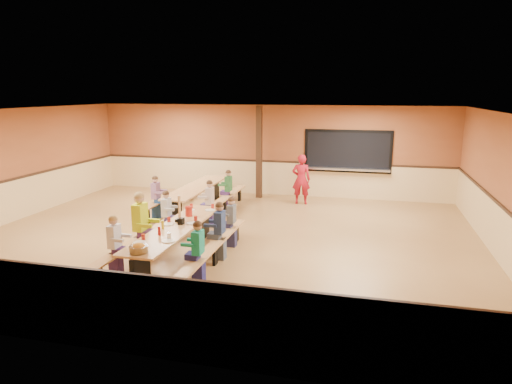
# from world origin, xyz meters

# --- Properties ---
(ground) EXTENTS (12.00, 12.00, 0.00)m
(ground) POSITION_xyz_m (0.00, 0.00, 0.00)
(ground) COLOR brown
(ground) RESTS_ON ground
(room_envelope) EXTENTS (12.04, 10.04, 3.02)m
(room_envelope) POSITION_xyz_m (0.00, 0.00, 0.69)
(room_envelope) COLOR brown
(room_envelope) RESTS_ON ground
(kitchen_pass_through) EXTENTS (2.78, 0.28, 1.38)m
(kitchen_pass_through) POSITION_xyz_m (2.60, 4.96, 1.49)
(kitchen_pass_through) COLOR black
(kitchen_pass_through) RESTS_ON ground
(structural_post) EXTENTS (0.18, 0.18, 3.00)m
(structural_post) POSITION_xyz_m (-0.20, 4.40, 1.50)
(structural_post) COLOR black
(structural_post) RESTS_ON ground
(cafeteria_table_main) EXTENTS (1.91, 3.70, 0.74)m
(cafeteria_table_main) POSITION_xyz_m (-0.47, -1.66, 0.53)
(cafeteria_table_main) COLOR tan
(cafeteria_table_main) RESTS_ON ground
(cafeteria_table_second) EXTENTS (1.91, 3.70, 0.74)m
(cafeteria_table_second) POSITION_xyz_m (-1.53, 2.25, 0.53)
(cafeteria_table_second) COLOR tan
(cafeteria_table_second) RESTS_ON ground
(seated_child_white_left) EXTENTS (0.35, 0.29, 1.17)m
(seated_child_white_left) POSITION_xyz_m (-1.30, -2.63, 0.59)
(seated_child_white_left) COLOR white
(seated_child_white_left) RESTS_ON ground
(seated_adult_yellow) EXTENTS (0.45, 0.37, 1.38)m
(seated_adult_yellow) POSITION_xyz_m (-1.30, -1.61, 0.69)
(seated_adult_yellow) COLOR #D1EA14
(seated_adult_yellow) RESTS_ON ground
(seated_child_grey_left) EXTENTS (0.34, 0.28, 1.15)m
(seated_child_grey_left) POSITION_xyz_m (-1.30, -0.34, 0.58)
(seated_child_grey_left) COLOR #B8B8B8
(seated_child_grey_left) RESTS_ON ground
(seated_child_teal_right) EXTENTS (0.34, 0.28, 1.16)m
(seated_child_teal_right) POSITION_xyz_m (0.35, -2.56, 0.58)
(seated_child_teal_right) COLOR #179174
(seated_child_teal_right) RESTS_ON ground
(seated_child_navy_right) EXTENTS (0.37, 0.30, 1.21)m
(seated_child_navy_right) POSITION_xyz_m (0.35, -1.33, 0.61)
(seated_child_navy_right) COLOR navy
(seated_child_navy_right) RESTS_ON ground
(seated_child_char_right) EXTENTS (0.33, 0.27, 1.13)m
(seated_child_char_right) POSITION_xyz_m (0.35, -0.50, 0.56)
(seated_child_char_right) COLOR #50535A
(seated_child_char_right) RESTS_ON ground
(seated_child_purple_sec) EXTENTS (0.35, 0.29, 1.17)m
(seated_child_purple_sec) POSITION_xyz_m (-2.35, 1.25, 0.59)
(seated_child_purple_sec) COLOR #7E5472
(seated_child_purple_sec) RESTS_ON ground
(seated_child_green_sec) EXTENTS (0.35, 0.29, 1.17)m
(seated_child_green_sec) POSITION_xyz_m (-0.70, 2.65, 0.58)
(seated_child_green_sec) COLOR #2B6B35
(seated_child_green_sec) RESTS_ON ground
(seated_child_tan_sec) EXTENTS (0.35, 0.29, 1.17)m
(seated_child_tan_sec) POSITION_xyz_m (-0.70, 1.02, 0.59)
(seated_child_tan_sec) COLOR #C5AB9B
(seated_child_tan_sec) RESTS_ON ground
(standing_woman) EXTENTS (0.59, 0.41, 1.55)m
(standing_woman) POSITION_xyz_m (1.27, 3.86, 0.78)
(standing_woman) COLOR #A2121E
(standing_woman) RESTS_ON ground
(punch_pitcher) EXTENTS (0.16, 0.16, 0.22)m
(punch_pitcher) POSITION_xyz_m (-0.53, -0.83, 0.85)
(punch_pitcher) COLOR red
(punch_pitcher) RESTS_ON cafeteria_table_main
(chip_bowl) EXTENTS (0.32, 0.32, 0.15)m
(chip_bowl) POSITION_xyz_m (-0.47, -3.22, 0.81)
(chip_bowl) COLOR orange
(chip_bowl) RESTS_ON cafeteria_table_main
(napkin_dispenser) EXTENTS (0.10, 0.14, 0.13)m
(napkin_dispenser) POSITION_xyz_m (-0.45, -1.46, 0.80)
(napkin_dispenser) COLOR black
(napkin_dispenser) RESTS_ON cafeteria_table_main
(condiment_mustard) EXTENTS (0.06, 0.06, 0.17)m
(condiment_mustard) POSITION_xyz_m (-0.68, -1.85, 0.82)
(condiment_mustard) COLOR yellow
(condiment_mustard) RESTS_ON cafeteria_table_main
(condiment_ketchup) EXTENTS (0.06, 0.06, 0.17)m
(condiment_ketchup) POSITION_xyz_m (-0.56, -2.25, 0.82)
(condiment_ketchup) COLOR #B2140F
(condiment_ketchup) RESTS_ON cafeteria_table_main
(table_paddle) EXTENTS (0.16, 0.16, 0.56)m
(table_paddle) POSITION_xyz_m (-0.55, -1.28, 0.88)
(table_paddle) COLOR black
(table_paddle) RESTS_ON cafeteria_table_main
(place_settings) EXTENTS (0.65, 3.30, 0.11)m
(place_settings) POSITION_xyz_m (-0.47, -1.66, 0.80)
(place_settings) COLOR beige
(place_settings) RESTS_ON cafeteria_table_main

